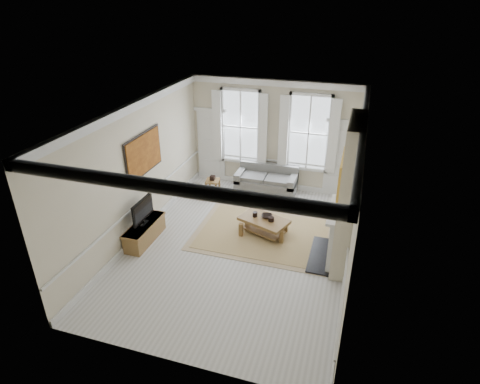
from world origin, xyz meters
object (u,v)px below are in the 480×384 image
(sofa, at_px, (267,182))
(side_table, at_px, (213,183))
(tv_stand, at_px, (145,232))
(coffee_table, at_px, (264,222))

(sofa, distance_m, side_table, 1.67)
(sofa, xyz_separation_m, side_table, (-1.55, -0.62, 0.02))
(sofa, height_order, tv_stand, sofa)
(sofa, bearing_deg, coffee_table, -77.91)
(tv_stand, bearing_deg, side_table, 76.19)
(sofa, bearing_deg, tv_stand, -122.63)
(side_table, height_order, coffee_table, side_table)
(sofa, xyz_separation_m, coffee_table, (0.51, -2.37, 0.02))
(sofa, distance_m, tv_stand, 4.21)
(side_table, relative_size, tv_stand, 0.35)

